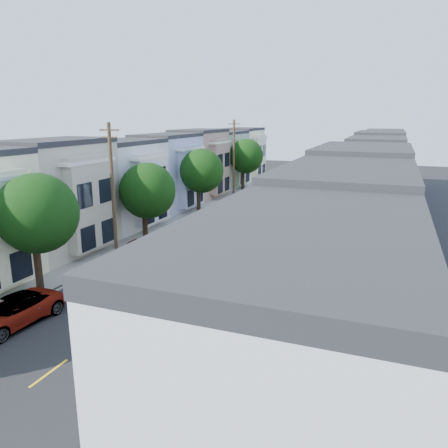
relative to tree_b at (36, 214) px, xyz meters
name	(u,v)px	position (x,y,z in m)	size (l,w,h in m)	color
ground	(179,278)	(6.30, 5.49, -5.06)	(160.00, 160.00, 0.00)	black
road_slab	(248,227)	(6.30, 20.49, -5.05)	(12.00, 70.00, 0.02)	black
curb_left	(193,221)	(0.25, 20.49, -4.99)	(0.30, 70.00, 0.15)	gray
curb_right	(310,232)	(12.35, 20.49, -4.99)	(0.30, 70.00, 0.15)	gray
sidewalk_left	(181,220)	(-1.05, 20.49, -4.99)	(2.60, 70.00, 0.15)	gray
sidewalk_right	(324,233)	(13.65, 20.49, -4.99)	(2.60, 70.00, 0.15)	gray
centerline	(248,227)	(6.30, 20.49, -5.06)	(0.12, 70.00, 0.01)	gold
townhouse_row_left	(150,217)	(-4.85, 20.49, -5.06)	(5.00, 70.00, 8.50)	#98AC8D
townhouse_row_right	(367,238)	(17.45, 20.49, -5.06)	(5.00, 70.00, 8.50)	#98AC8D
tree_b	(36,214)	(0.00, 0.00, 0.00)	(4.70, 4.70, 7.44)	black
tree_c	(147,191)	(0.00, 12.20, -0.58)	(4.70, 4.70, 6.85)	black
tree_d	(201,171)	(0.00, 23.23, -0.18)	(4.69, 4.69, 7.25)	black
tree_e	(245,156)	(0.00, 38.08, 0.13)	(4.70, 4.70, 7.57)	black
tree_far_r	(343,170)	(13.20, 36.94, -1.00)	(2.97, 2.97, 5.61)	black
utility_pole_near	(113,192)	(0.00, 7.49, 0.09)	(1.60, 0.26, 10.00)	#42301E
utility_pole_far	(234,160)	(0.00, 33.49, 0.09)	(1.60, 0.26, 10.00)	#42301E
fedex_truck	(256,218)	(8.19, 16.77, -3.20)	(2.68, 6.95, 3.33)	silver
lead_sedan	(277,214)	(8.26, 23.82, -4.36)	(2.32, 5.04, 1.40)	black
parked_left_b	(12,312)	(1.40, -3.72, -4.32)	(2.46, 5.34, 1.49)	black
parked_left_c	(135,250)	(1.40, 7.87, -4.35)	(1.70, 4.43, 1.44)	#9E9FA1
parked_left_d	(198,219)	(1.40, 19.27, -4.46)	(2.02, 4.37, 1.22)	#391505
parked_right_a	(209,319)	(11.20, -0.76, -4.30)	(1.82, 4.74, 1.54)	slate
parked_right_b	(243,284)	(11.20, 4.48, -4.42)	(1.51, 3.95, 1.28)	silver
parked_right_c	(306,216)	(11.20, 24.53, -4.43)	(1.76, 4.20, 1.26)	black
parked_right_d	(321,199)	(11.20, 34.13, -4.39)	(2.24, 4.87, 1.35)	black
motorcycle	(177,373)	(11.68, -5.17, -4.59)	(0.31, 2.25, 0.89)	black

